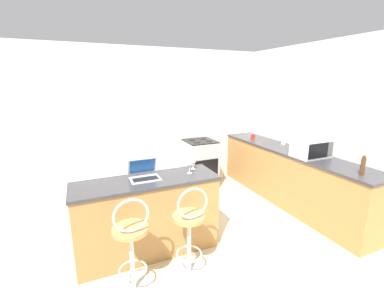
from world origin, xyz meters
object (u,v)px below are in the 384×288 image
(microwave, at_px, (311,148))
(mug_red, at_px, (253,136))
(bar_stool_far, at_px, (190,234))
(wine_glass_short, at_px, (193,161))
(bar_stool_near, at_px, (132,248))
(mug_white, at_px, (284,142))
(laptop, at_px, (144,173))
(wine_glass_tall, at_px, (189,164))
(pepper_mill, at_px, (363,166))
(stove_range, at_px, (200,164))

(microwave, bearing_deg, mug_red, 91.54)
(bar_stool_far, height_order, wine_glass_short, wine_glass_short)
(bar_stool_near, xyz_separation_m, mug_white, (2.93, 1.25, 0.49))
(laptop, bearing_deg, wine_glass_tall, -7.32)
(wine_glass_tall, relative_size, mug_white, 1.67)
(mug_white, height_order, pepper_mill, pepper_mill)
(mug_red, bearing_deg, pepper_mill, -90.86)
(bar_stool_near, relative_size, mug_white, 10.42)
(bar_stool_far, xyz_separation_m, stove_range, (1.12, 2.12, -0.02))
(wine_glass_short, xyz_separation_m, mug_red, (1.79, 1.17, -0.06))
(bar_stool_near, bearing_deg, mug_red, 34.28)
(laptop, xyz_separation_m, mug_red, (2.43, 1.23, -0.01))
(laptop, distance_m, mug_red, 2.73)
(bar_stool_far, distance_m, laptop, 0.85)
(pepper_mill, bearing_deg, mug_red, 89.14)
(laptop, distance_m, mug_white, 2.72)
(stove_range, xyz_separation_m, mug_white, (1.22, -0.87, 0.51))
(pepper_mill, bearing_deg, bar_stool_near, 173.18)
(wine_glass_short, xyz_separation_m, mug_white, (2.01, 0.57, -0.06))
(microwave, height_order, stove_range, microwave)
(mug_white, bearing_deg, mug_red, 109.64)
(bar_stool_near, height_order, bar_stool_far, same)
(bar_stool_near, bearing_deg, stove_range, 51.12)
(microwave, distance_m, wine_glass_short, 1.84)
(wine_glass_tall, bearing_deg, mug_red, 34.46)
(laptop, height_order, mug_red, laptop)
(bar_stool_far, relative_size, microwave, 1.94)
(laptop, bearing_deg, pepper_mill, -21.44)
(laptop, bearing_deg, mug_red, 26.80)
(bar_stool_near, distance_m, microwave, 2.85)
(stove_range, bearing_deg, bar_stool_near, -128.88)
(mug_white, distance_m, mug_red, 0.64)
(bar_stool_near, distance_m, pepper_mill, 2.76)
(laptop, height_order, pepper_mill, pepper_mill)
(mug_white, bearing_deg, pepper_mill, -98.98)
(stove_range, relative_size, mug_red, 10.12)
(wine_glass_tall, height_order, pepper_mill, pepper_mill)
(wine_glass_short, bearing_deg, mug_white, 15.89)
(microwave, relative_size, wine_glass_tall, 3.21)
(microwave, bearing_deg, laptop, 177.03)
(bar_stool_far, height_order, mug_red, bar_stool_far)
(wine_glass_tall, distance_m, wine_glass_short, 0.16)
(wine_glass_tall, bearing_deg, wine_glass_short, 50.98)
(wine_glass_tall, bearing_deg, mug_white, 18.25)
(bar_stool_near, relative_size, wine_glass_short, 6.87)
(microwave, distance_m, wine_glass_tall, 1.93)
(microwave, bearing_deg, bar_stool_near, -169.83)
(laptop, distance_m, microwave, 2.47)
(bar_stool_near, height_order, mug_red, bar_stool_near)
(microwave, bearing_deg, pepper_mill, -94.84)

